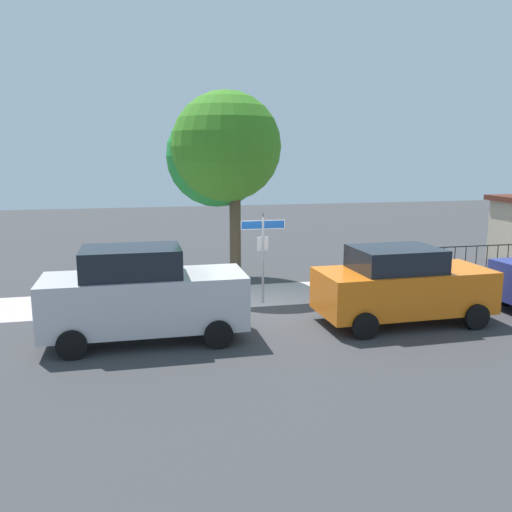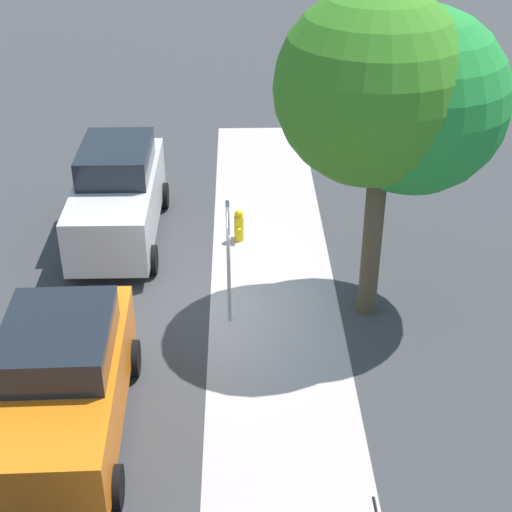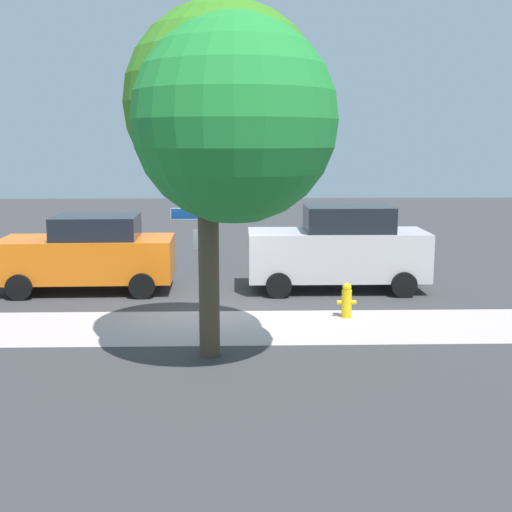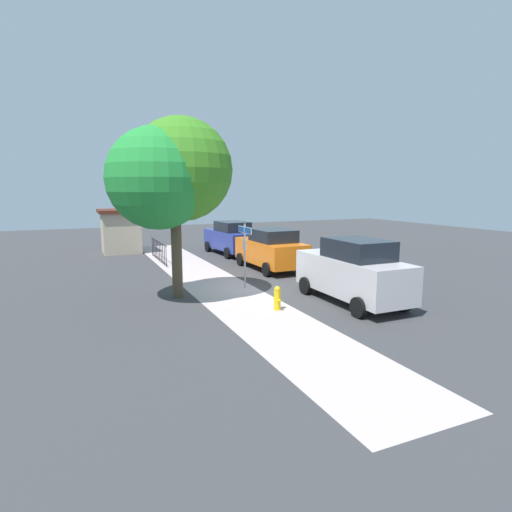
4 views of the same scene
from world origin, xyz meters
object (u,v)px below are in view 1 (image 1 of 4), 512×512
fire_hydrant (150,294)px  car_silver (143,295)px  car_orange (402,285)px  street_sign (263,242)px  shade_tree (222,151)px

fire_hydrant → car_silver: bearing=-94.7°
car_silver → car_orange: (6.44, -0.05, -0.10)m
street_sign → fire_hydrant: street_sign is taller
fire_hydrant → car_orange: bearing=-24.2°
shade_tree → car_orange: (3.70, -5.47, -3.36)m
shade_tree → fire_hydrant: size_ratio=8.00×
street_sign → shade_tree: (-0.69, 2.88, 2.55)m
street_sign → fire_hydrant: 3.50m
street_sign → shade_tree: 3.90m
shade_tree → car_silver: (-2.74, -5.42, -3.26)m
fire_hydrant → street_sign: bearing=-3.5°
shade_tree → car_silver: 6.89m
shade_tree → car_silver: size_ratio=1.36×
car_silver → street_sign: bearing=36.8°
street_sign → car_silver: bearing=-143.4°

